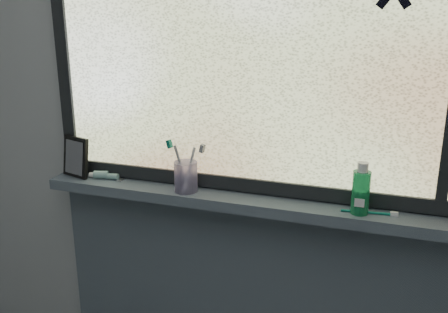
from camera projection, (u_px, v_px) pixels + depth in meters
wall_back at (262, 130)px, 1.75m from camera, size 3.00×0.01×2.50m
windowsill at (255, 203)px, 1.75m from camera, size 1.62×0.14×0.04m
window_pane at (262, 49)px, 1.65m from camera, size 1.50×0.01×1.00m
frame_bottom at (259, 186)px, 1.78m from camera, size 1.60×0.03×0.05m
frame_left at (63, 43)px, 1.88m from camera, size 0.05×0.03×1.10m
vanity_mirror at (76, 157)px, 1.95m from camera, size 0.14×0.10×0.16m
toothpaste_tube at (105, 175)px, 1.94m from camera, size 0.18×0.07×0.03m
toothbrush_cup at (186, 177)px, 1.80m from camera, size 0.10×0.10×0.11m
toothbrush_lying at (366, 212)px, 1.62m from camera, size 0.20×0.04×0.01m
mouthwash_bottle at (361, 188)px, 1.60m from camera, size 0.07×0.07×0.14m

